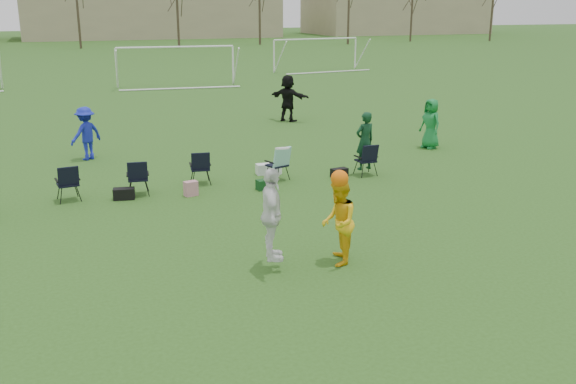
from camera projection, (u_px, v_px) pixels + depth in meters
name	position (u px, v px, depth m)	size (l,w,h in m)	color
ground	(293.00, 317.00, 10.58)	(260.00, 260.00, 0.00)	#2B5019
fielder_blue	(86.00, 133.00, 21.08)	(1.13, 0.65, 1.75)	#1723B0
fielder_green_far	(431.00, 124.00, 22.77)	(0.87, 0.56, 1.77)	#157833
fielder_black	(288.00, 98.00, 28.04)	(1.89, 0.60, 2.03)	black
center_contest	(308.00, 218.00, 12.34)	(2.14, 1.20, 2.45)	white
sideline_setup	(248.00, 165.00, 18.28)	(9.20, 1.91, 1.90)	#0E351D
goal_mid	(176.00, 55.00, 40.22)	(7.40, 0.63, 2.46)	white
goal_right	(316.00, 45.00, 49.55)	(7.35, 1.14, 2.46)	white
tree_line	(80.00, 3.00, 72.24)	(110.28, 3.28, 11.40)	#382B21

